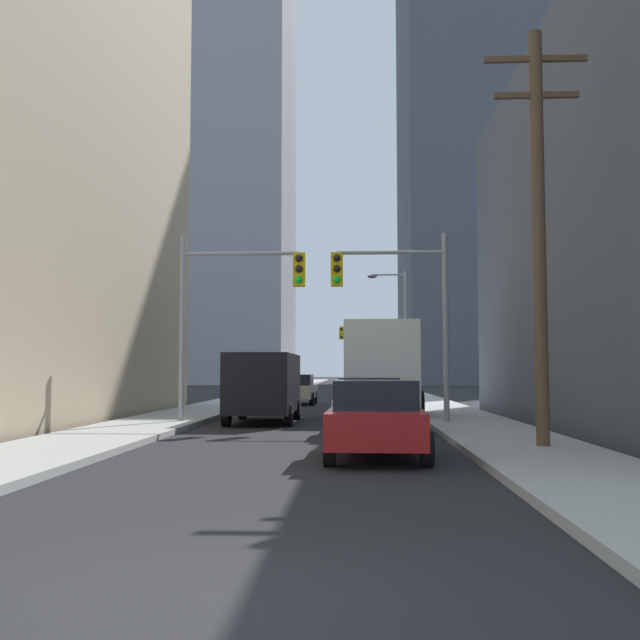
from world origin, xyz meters
TOP-DOWN VIEW (x-y plane):
  - ground_plane at (0.00, 0.00)m, footprint 400.00×400.00m
  - sidewalk_left at (-4.93, 50.00)m, footprint 2.82×160.00m
  - sidewalk_right at (4.93, 50.00)m, footprint 2.82×160.00m
  - city_bus at (2.41, 24.54)m, footprint 2.95×11.59m
  - cargo_van_black at (-1.69, 19.06)m, footprint 2.16×5.22m
  - sedan_red at (1.71, 9.24)m, footprint 1.95×4.25m
  - sedan_silver at (1.70, 14.74)m, footprint 1.95×4.25m
  - sedan_beige at (-1.66, 32.38)m, footprint 1.95×4.25m
  - sedan_blue at (1.73, 44.91)m, footprint 1.95×4.22m
  - traffic_signal_near_left at (-2.43, 17.64)m, footprint 3.97×0.44m
  - traffic_signal_near_right at (2.58, 17.64)m, footprint 3.65×0.44m
  - traffic_signal_far_right at (2.32, 57.18)m, footprint 4.21×0.44m
  - utility_pole_right at (5.21, 10.31)m, footprint 2.20×0.28m
  - street_lamp_right at (3.88, 37.71)m, footprint 2.24×0.32m
  - building_left_far_tower at (-16.64, 91.72)m, footprint 18.69×21.57m
  - building_right_far_highrise at (19.75, 92.59)m, footprint 23.85×27.15m

SIDE VIEW (x-z plane):
  - ground_plane at x=0.00m, z-range 0.00..0.00m
  - sidewalk_left at x=-4.93m, z-range 0.00..0.15m
  - sidewalk_right at x=4.93m, z-range 0.00..0.15m
  - sedan_red at x=1.71m, z-range 0.01..1.53m
  - sedan_silver at x=1.70m, z-range 0.01..1.53m
  - sedan_beige at x=-1.66m, z-range 0.01..1.53m
  - sedan_blue at x=1.73m, z-range 0.01..1.53m
  - cargo_van_black at x=-1.69m, z-range 0.16..2.42m
  - city_bus at x=2.41m, z-range 0.23..3.63m
  - traffic_signal_near_right at x=2.58m, z-range 1.04..7.04m
  - traffic_signal_near_left at x=-2.43m, z-range 1.05..7.05m
  - traffic_signal_far_right at x=2.32m, z-range 1.06..7.06m
  - street_lamp_right at x=3.88m, z-range 0.77..8.27m
  - utility_pole_right at x=5.21m, z-range 0.27..9.28m
  - building_right_far_highrise at x=19.75m, z-range 0.00..65.31m
  - building_left_far_tower at x=-16.64m, z-range 0.00..68.50m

